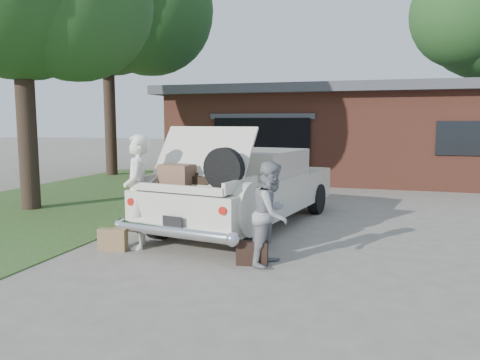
# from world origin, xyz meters

# --- Properties ---
(ground) EXTENTS (90.00, 90.00, 0.00)m
(ground) POSITION_xyz_m (0.00, 0.00, 0.00)
(ground) COLOR gray
(ground) RESTS_ON ground
(grass_strip) EXTENTS (6.00, 16.00, 0.02)m
(grass_strip) POSITION_xyz_m (-5.50, 3.00, 0.01)
(grass_strip) COLOR #2D4C1E
(grass_strip) RESTS_ON ground
(house) EXTENTS (12.80, 7.80, 3.30)m
(house) POSITION_xyz_m (0.98, 11.47, 1.67)
(house) COLOR brown
(house) RESTS_ON ground
(sedan) EXTENTS (2.90, 5.55, 2.00)m
(sedan) POSITION_xyz_m (-0.29, 2.02, 0.78)
(sedan) COLOR beige
(sedan) RESTS_ON ground
(woman_left) EXTENTS (0.69, 0.81, 1.88)m
(woman_left) POSITION_xyz_m (-1.54, -0.13, 0.94)
(woman_left) COLOR white
(woman_left) RESTS_ON ground
(woman_right) EXTENTS (0.69, 0.82, 1.52)m
(woman_right) POSITION_xyz_m (0.78, -0.40, 0.76)
(woman_right) COLOR gray
(woman_right) RESTS_ON ground
(suitcase_left) EXTENTS (0.48, 0.19, 0.36)m
(suitcase_left) POSITION_xyz_m (-1.84, -0.44, 0.18)
(suitcase_left) COLOR olive
(suitcase_left) RESTS_ON ground
(suitcase_right) EXTENTS (0.47, 0.20, 0.35)m
(suitcase_right) POSITION_xyz_m (0.53, -0.53, 0.18)
(suitcase_right) COLOR black
(suitcase_right) RESTS_ON ground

